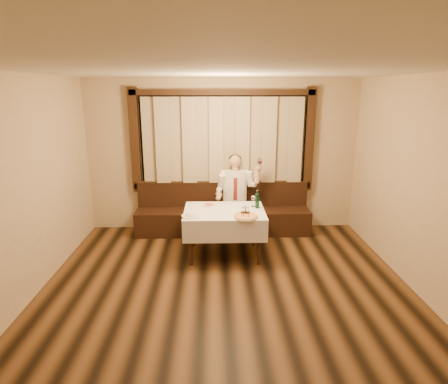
{
  "coord_description": "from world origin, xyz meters",
  "views": [
    {
      "loc": [
        -0.15,
        -3.92,
        2.6
      ],
      "look_at": [
        0.0,
        1.9,
        1.0
      ],
      "focal_mm": 30.0,
      "sensor_mm": 36.0,
      "label": 1
    }
  ],
  "objects_px": {
    "pasta_red": "(209,204)",
    "cruet_caddy": "(245,211)",
    "pizza": "(246,216)",
    "green_bottle": "(257,200)",
    "dining_table": "(224,217)",
    "seated_man": "(236,189)",
    "pasta_cream": "(191,214)",
    "banquette": "(223,216)"
  },
  "relations": [
    {
      "from": "pasta_red",
      "to": "cruet_caddy",
      "type": "height_order",
      "value": "cruet_caddy"
    },
    {
      "from": "dining_table",
      "to": "pasta_red",
      "type": "bearing_deg",
      "value": 134.42
    },
    {
      "from": "pasta_cream",
      "to": "cruet_caddy",
      "type": "xyz_separation_m",
      "value": [
        0.83,
        0.07,
        0.01
      ]
    },
    {
      "from": "pasta_red",
      "to": "pasta_cream",
      "type": "bearing_deg",
      "value": -117.08
    },
    {
      "from": "banquette",
      "to": "pasta_cream",
      "type": "xyz_separation_m",
      "value": [
        -0.51,
        -1.31,
        0.48
      ]
    },
    {
      "from": "green_bottle",
      "to": "dining_table",
      "type": "bearing_deg",
      "value": -169.43
    },
    {
      "from": "dining_table",
      "to": "pizza",
      "type": "height_order",
      "value": "pizza"
    },
    {
      "from": "banquette",
      "to": "seated_man",
      "type": "relative_size",
      "value": 2.18
    },
    {
      "from": "pasta_red",
      "to": "pasta_cream",
      "type": "relative_size",
      "value": 0.84
    },
    {
      "from": "pasta_red",
      "to": "dining_table",
      "type": "bearing_deg",
      "value": -45.58
    },
    {
      "from": "banquette",
      "to": "cruet_caddy",
      "type": "distance_m",
      "value": 1.37
    },
    {
      "from": "banquette",
      "to": "seated_man",
      "type": "height_order",
      "value": "seated_man"
    },
    {
      "from": "pizza",
      "to": "green_bottle",
      "type": "distance_m",
      "value": 0.52
    },
    {
      "from": "pasta_red",
      "to": "cruet_caddy",
      "type": "xyz_separation_m",
      "value": [
        0.55,
        -0.46,
        0.02
      ]
    },
    {
      "from": "dining_table",
      "to": "green_bottle",
      "type": "distance_m",
      "value": 0.59
    },
    {
      "from": "banquette",
      "to": "dining_table",
      "type": "height_order",
      "value": "banquette"
    },
    {
      "from": "pasta_red",
      "to": "green_bottle",
      "type": "relative_size",
      "value": 0.77
    },
    {
      "from": "dining_table",
      "to": "green_bottle",
      "type": "bearing_deg",
      "value": 10.57
    },
    {
      "from": "pizza",
      "to": "green_bottle",
      "type": "relative_size",
      "value": 1.28
    },
    {
      "from": "banquette",
      "to": "pasta_red",
      "type": "distance_m",
      "value": 0.94
    },
    {
      "from": "dining_table",
      "to": "pizza",
      "type": "distance_m",
      "value": 0.49
    },
    {
      "from": "dining_table",
      "to": "cruet_caddy",
      "type": "relative_size",
      "value": 9.1
    },
    {
      "from": "dining_table",
      "to": "seated_man",
      "type": "xyz_separation_m",
      "value": [
        0.23,
        0.93,
        0.2
      ]
    },
    {
      "from": "pizza",
      "to": "seated_man",
      "type": "relative_size",
      "value": 0.26
    },
    {
      "from": "pasta_red",
      "to": "banquette",
      "type": "bearing_deg",
      "value": 72.68
    },
    {
      "from": "cruet_caddy",
      "to": "seated_man",
      "type": "distance_m",
      "value": 1.15
    },
    {
      "from": "pasta_red",
      "to": "seated_man",
      "type": "xyz_separation_m",
      "value": [
        0.47,
        0.69,
        0.06
      ]
    },
    {
      "from": "banquette",
      "to": "cruet_caddy",
      "type": "bearing_deg",
      "value": -75.85
    },
    {
      "from": "green_bottle",
      "to": "cruet_caddy",
      "type": "xyz_separation_m",
      "value": [
        -0.22,
        -0.32,
        -0.08
      ]
    },
    {
      "from": "pizza",
      "to": "green_bottle",
      "type": "xyz_separation_m",
      "value": [
        0.22,
        0.46,
        0.11
      ]
    },
    {
      "from": "dining_table",
      "to": "pasta_cream",
      "type": "bearing_deg",
      "value": -151.08
    },
    {
      "from": "dining_table",
      "to": "cruet_caddy",
      "type": "xyz_separation_m",
      "value": [
        0.31,
        -0.22,
        0.15
      ]
    },
    {
      "from": "seated_man",
      "to": "dining_table",
      "type": "bearing_deg",
      "value": -103.78
    },
    {
      "from": "dining_table",
      "to": "cruet_caddy",
      "type": "bearing_deg",
      "value": -34.7
    },
    {
      "from": "pizza",
      "to": "pasta_red",
      "type": "xyz_separation_m",
      "value": [
        -0.55,
        0.6,
        0.01
      ]
    },
    {
      "from": "banquette",
      "to": "pasta_cream",
      "type": "distance_m",
      "value": 1.49
    },
    {
      "from": "pasta_cream",
      "to": "green_bottle",
      "type": "relative_size",
      "value": 0.92
    },
    {
      "from": "pasta_red",
      "to": "cruet_caddy",
      "type": "relative_size",
      "value": 1.65
    },
    {
      "from": "pasta_red",
      "to": "green_bottle",
      "type": "bearing_deg",
      "value": -10.86
    },
    {
      "from": "pizza",
      "to": "seated_man",
      "type": "height_order",
      "value": "seated_man"
    },
    {
      "from": "cruet_caddy",
      "to": "seated_man",
      "type": "bearing_deg",
      "value": 99.81
    },
    {
      "from": "green_bottle",
      "to": "seated_man",
      "type": "bearing_deg",
      "value": 109.86
    }
  ]
}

